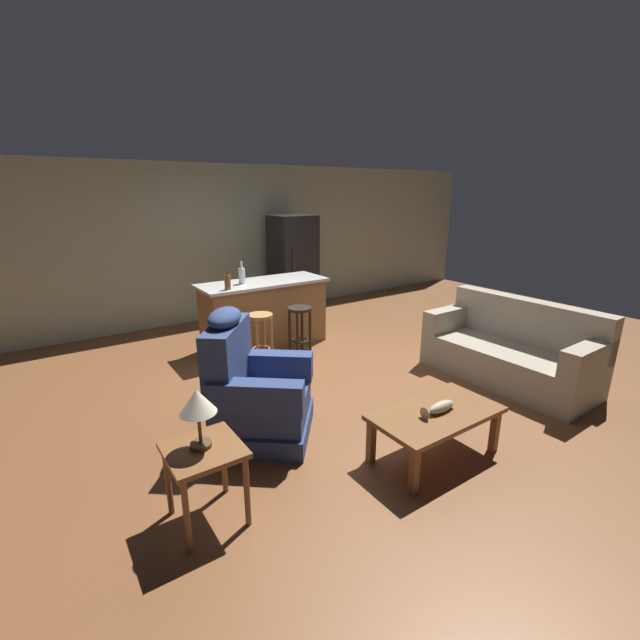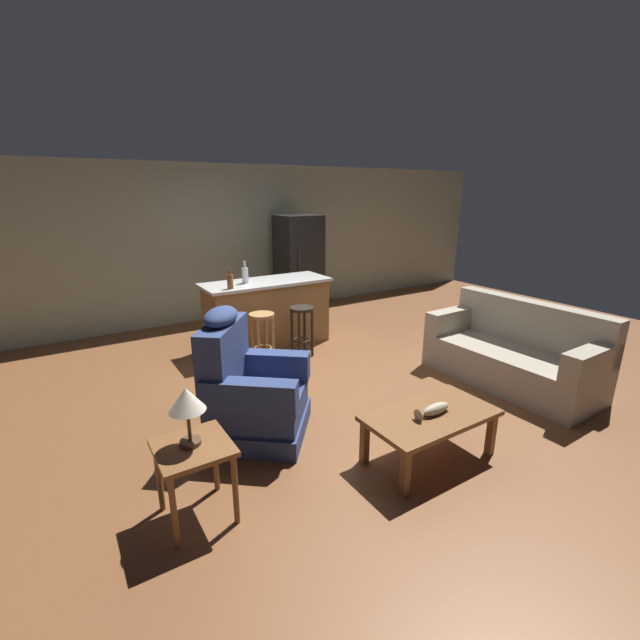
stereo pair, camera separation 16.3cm
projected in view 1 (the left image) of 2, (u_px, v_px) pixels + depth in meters
The scene contains 14 objects.
ground_plane at pixel (317, 377), 5.18m from camera, with size 12.00×12.00×0.00m.
back_wall at pixel (214, 244), 7.27m from camera, with size 12.00×0.05×2.60m.
coffee_table at pixel (436, 417), 3.54m from camera, with size 1.10×0.60×0.42m.
fish_figurine at pixel (439, 408), 3.49m from camera, with size 0.34×0.10×0.10m.
couch at pixel (511, 352), 5.04m from camera, with size 0.87×1.92×0.94m.
recliner_near_lamp at pixel (253, 392), 3.85m from camera, with size 1.18×1.18×1.20m.
end_table at pixel (204, 461), 2.81m from camera, with size 0.48×0.48×0.56m.
table_lamp at pixel (197, 404), 2.71m from camera, with size 0.24×0.24×0.41m.
kitchen_island at pixel (264, 314), 6.11m from camera, with size 1.80×0.70×0.95m.
bar_stool_left at pixel (261, 330), 5.41m from camera, with size 0.32×0.32×0.68m.
bar_stool_right at pixel (300, 322), 5.73m from camera, with size 0.32×0.32×0.68m.
refrigerator at pixel (293, 266), 7.59m from camera, with size 0.70×0.69×1.76m.
bottle_tall_green at pixel (227, 282), 5.45m from camera, with size 0.08×0.08×0.26m.
bottle_short_amber at pixel (242, 275), 5.79m from camera, with size 0.09×0.09×0.30m.
Camera 1 is at (-2.66, -3.95, 2.17)m, focal length 24.00 mm.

